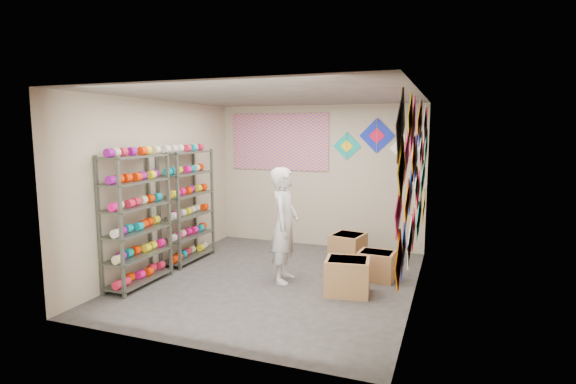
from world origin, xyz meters
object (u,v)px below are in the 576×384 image
at_px(shelf_rack_front, 137,220).
at_px(carton_c, 348,248).
at_px(carton_a, 347,276).
at_px(shopkeeper, 285,225).
at_px(carton_b, 376,266).
at_px(shelf_rack_back, 187,206).

distance_m(shelf_rack_front, carton_c, 3.45).
height_order(shelf_rack_front, carton_a, shelf_rack_front).
bearing_deg(carton_c, shopkeeper, -106.66).
bearing_deg(shelf_rack_front, carton_b, 24.10).
height_order(shelf_rack_back, carton_b, shelf_rack_back).
xyz_separation_m(shelf_rack_back, carton_c, (2.59, 0.87, -0.71)).
xyz_separation_m(shelf_rack_back, carton_b, (3.19, 0.13, -0.74)).
bearing_deg(shelf_rack_front, shelf_rack_back, 90.00).
distance_m(shopkeeper, carton_c, 1.56).
bearing_deg(shelf_rack_front, shopkeeper, 24.72).
bearing_deg(carton_b, shelf_rack_front, -152.00).
xyz_separation_m(shelf_rack_front, shopkeeper, (1.92, 0.89, -0.10)).
height_order(shopkeeper, carton_a, shopkeeper).
bearing_deg(carton_a, carton_b, 61.63).
relative_size(shelf_rack_front, shopkeeper, 1.12).
bearing_deg(carton_a, carton_c, 94.41).
relative_size(shelf_rack_front, carton_c, 3.43).
xyz_separation_m(shelf_rack_back, carton_a, (2.92, -0.62, -0.70)).
relative_size(carton_b, carton_c, 0.94).
bearing_deg(carton_c, shelf_rack_front, -129.37).
xyz_separation_m(carton_b, carton_c, (-0.61, 0.74, 0.03)).
bearing_deg(shelf_rack_back, carton_b, 2.30).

